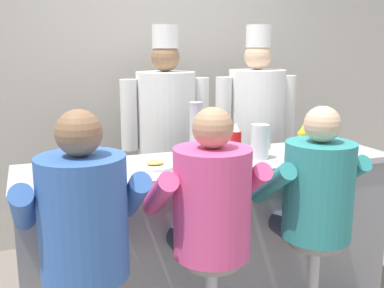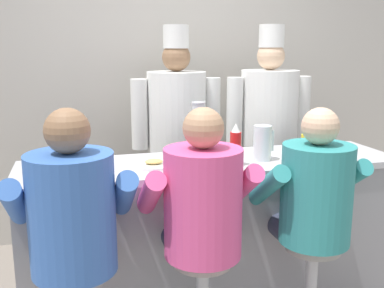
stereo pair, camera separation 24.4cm
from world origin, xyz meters
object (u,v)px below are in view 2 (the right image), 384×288
at_px(breakfast_plate, 154,165).
at_px(napkin_dispenser_chrome, 210,157).
at_px(diner_seated_teal, 313,200).
at_px(cook_in_whites_near, 177,132).
at_px(cereal_bowl, 75,175).
at_px(hot_sauce_bottle_orange, 309,149).
at_px(diner_seated_blue, 72,219).
at_px(cup_stack_steel, 198,130).
at_px(water_pitcher_clear, 262,143).
at_px(coffee_mug_white, 77,163).
at_px(cook_in_whites_far, 268,129).
at_px(ketchup_bottle_red, 236,146).
at_px(diner_seated_pink, 201,208).
at_px(mustard_bottle_yellow, 306,145).

relative_size(breakfast_plate, napkin_dispenser_chrome, 1.71).
bearing_deg(diner_seated_teal, cook_in_whites_near, 107.66).
bearing_deg(breakfast_plate, cereal_bowl, -162.34).
xyz_separation_m(cereal_bowl, napkin_dispenser_chrome, (0.76, 0.03, 0.05)).
height_order(hot_sauce_bottle_orange, cereal_bowl, hot_sauce_bottle_orange).
bearing_deg(diner_seated_blue, cup_stack_steel, 37.53).
bearing_deg(water_pitcher_clear, cereal_bowl, -173.41).
bearing_deg(cook_in_whites_near, cereal_bowl, -126.80).
relative_size(breakfast_plate, diner_seated_blue, 0.16).
xyz_separation_m(hot_sauce_bottle_orange, breakfast_plate, (-0.97, 0.07, -0.05)).
relative_size(hot_sauce_bottle_orange, cup_stack_steel, 0.38).
bearing_deg(diner_seated_teal, cup_stack_steel, 128.13).
distance_m(coffee_mug_white, napkin_dispenser_chrome, 0.77).
height_order(hot_sauce_bottle_orange, napkin_dispenser_chrome, napkin_dispenser_chrome).
xyz_separation_m(breakfast_plate, cup_stack_steel, (0.32, 0.16, 0.16)).
distance_m(napkin_dispenser_chrome, cook_in_whites_near, 1.06).
xyz_separation_m(napkin_dispenser_chrome, cook_in_whites_far, (0.81, 0.96, -0.04)).
height_order(breakfast_plate, diner_seated_blue, diner_seated_blue).
bearing_deg(coffee_mug_white, cook_in_whites_far, 27.15).
bearing_deg(cereal_bowl, cook_in_whites_near, 53.20).
bearing_deg(cook_in_whites_far, ketchup_bottle_red, -124.36).
relative_size(napkin_dispenser_chrome, diner_seated_pink, 0.10).
relative_size(breakfast_plate, cereal_bowl, 1.65).
bearing_deg(napkin_dispenser_chrome, diner_seated_teal, -34.14).
bearing_deg(napkin_dispenser_chrome, water_pitcher_clear, 15.69).
bearing_deg(mustard_bottle_yellow, ketchup_bottle_red, 176.74).
height_order(breakfast_plate, cook_in_whites_near, cook_in_whites_near).
distance_m(breakfast_plate, cup_stack_steel, 0.39).
bearing_deg(cup_stack_steel, ketchup_bottle_red, -57.76).
relative_size(breakfast_plate, cook_in_whites_far, 0.13).
distance_m(water_pitcher_clear, breakfast_plate, 0.69).
height_order(mustard_bottle_yellow, napkin_dispenser_chrome, mustard_bottle_yellow).
height_order(ketchup_bottle_red, diner_seated_pink, diner_seated_pink).
bearing_deg(ketchup_bottle_red, water_pitcher_clear, 20.35).
bearing_deg(breakfast_plate, water_pitcher_clear, -1.07).
relative_size(ketchup_bottle_red, cereal_bowl, 1.79).
relative_size(ketchup_bottle_red, diner_seated_blue, 0.18).
bearing_deg(water_pitcher_clear, diner_seated_teal, -75.31).
height_order(water_pitcher_clear, cook_in_whites_far, cook_in_whites_far).
bearing_deg(diner_seated_teal, hot_sauce_bottle_orange, 64.97).
bearing_deg(water_pitcher_clear, ketchup_bottle_red, -159.65).
bearing_deg(cup_stack_steel, coffee_mug_white, -171.44).
height_order(diner_seated_pink, cook_in_whites_near, cook_in_whites_near).
xyz_separation_m(ketchup_bottle_red, diner_seated_teal, (0.32, -0.36, -0.24)).
bearing_deg(hot_sauce_bottle_orange, diner_seated_blue, -165.50).
bearing_deg(napkin_dispenser_chrome, diner_seated_pink, -114.32).
relative_size(cook_in_whites_near, cook_in_whites_far, 1.00).
xyz_separation_m(coffee_mug_white, cook_in_whites_far, (1.55, 0.80, -0.01)).
height_order(water_pitcher_clear, cereal_bowl, water_pitcher_clear).
distance_m(coffee_mug_white, cook_in_whites_far, 1.75).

